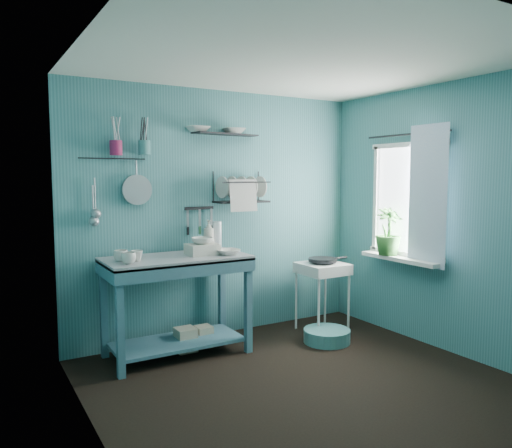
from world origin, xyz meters
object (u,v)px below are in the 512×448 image
hotplate_stand (322,297)px  mug_left (129,258)px  soap_bottle (209,235)px  storage_tin_small (204,336)px  frying_pan (323,260)px  mug_mid (137,256)px  work_counter (177,306)px  mug_right (121,256)px  colander (137,190)px  floor_basin (327,336)px  utensil_cup_magenta (116,148)px  potted_plant (388,231)px  wash_tub (202,249)px  utensil_cup_teal (144,148)px  dish_rack (241,187)px  storage_tin_large (186,340)px  water_bottle (217,235)px

hotplate_stand → mug_left: bearing=-178.3°
soap_bottle → storage_tin_small: bearing=-135.0°
hotplate_stand → frying_pan: size_ratio=2.42×
mug_mid → hotplate_stand: mug_mid is taller
work_counter → mug_right: bearing=173.1°
mug_mid → colander: 0.69m
mug_mid → floor_basin: size_ratio=0.22×
soap_bottle → utensil_cup_magenta: bearing=173.6°
frying_pan → floor_basin: 0.79m
utensil_cup_magenta → mug_left: bearing=-95.1°
mug_right → potted_plant: bearing=-11.2°
wash_tub → potted_plant: 1.93m
frying_pan → floor_basin: bearing=-120.5°
utensil_cup_teal → dish_rack: bearing=-2.9°
mug_mid → wash_tub: (0.63, 0.04, 0.00)m
utensil_cup_teal → utensil_cup_magenta: bearing=180.0°
utensil_cup_teal → storage_tin_large: utensil_cup_teal is taller
mug_left → water_bottle: water_bottle is taller
potted_plant → storage_tin_large: potted_plant is taller
mug_mid → soap_bottle: size_ratio=0.33×
utensil_cup_magenta → floor_basin: size_ratio=0.28×
mug_mid → wash_tub: wash_tub is taller
potted_plant → storage_tin_large: size_ratio=2.22×
utensil_cup_teal → colander: utensil_cup_teal is taller
water_bottle → potted_plant: size_ratio=0.57×
hotplate_stand → storage_tin_large: bearing=174.3°
soap_bottle → storage_tin_large: soap_bottle is taller
soap_bottle → wash_tub: bearing=-127.7°
mug_left → utensil_cup_teal: utensil_cup_teal is taller
mug_mid → mug_left: bearing=-135.0°
frying_pan → storage_tin_small: bearing=172.0°
dish_rack → storage_tin_large: bearing=-171.7°
mug_left → floor_basin: 2.10m
mug_mid → utensil_cup_teal: (0.20, 0.36, 0.94)m
water_bottle → utensil_cup_teal: (-0.70, 0.08, 0.85)m
work_counter → wash_tub: wash_tub is taller
work_counter → hotplate_stand: (1.59, -0.10, -0.09)m
mug_mid → potted_plant: bearing=-10.4°
work_counter → colander: (-0.25, 0.33, 1.06)m
utensil_cup_magenta → wash_tub: bearing=-24.6°
soap_bottle → frying_pan: 1.25m
water_bottle → dish_rack: 0.56m
mug_mid → potted_plant: size_ratio=0.21×
frying_pan → colander: 2.03m
floor_basin → wash_tub: bearing=160.4°
water_bottle → storage_tin_large: 1.05m
wash_tub → dish_rack: bearing=25.3°
dish_rack → storage_tin_small: dish_rack is taller
hotplate_stand → mug_mid: bearing=178.9°
utensil_cup_magenta → potted_plant: bearing=-17.7°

